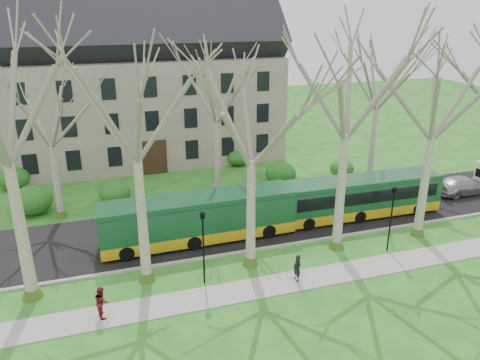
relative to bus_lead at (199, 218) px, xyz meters
name	(u,v)px	position (x,y,z in m)	size (l,w,h in m)	color
ground	(295,257)	(5.12, -3.99, -1.65)	(120.00, 120.00, 0.00)	#245C1A
sidewalk	(312,278)	(5.12, -6.49, -1.62)	(70.00, 2.00, 0.06)	gray
road	(264,220)	(5.12, 1.51, -1.62)	(80.00, 8.00, 0.06)	black
curb	(285,245)	(5.12, -2.49, -1.58)	(80.00, 0.25, 0.14)	#A5A39E
building	(142,77)	(-0.88, 20.01, 6.41)	(26.50, 12.20, 16.00)	gray
tree_row_verge	(297,148)	(5.12, -3.69, 5.35)	(49.00, 7.00, 14.00)	gray
tree_row_far	(224,124)	(3.79, 7.01, 4.35)	(33.00, 7.00, 12.00)	gray
lamp_row	(303,227)	(5.12, -4.99, 0.92)	(36.22, 0.22, 4.30)	black
hedges	(178,176)	(0.45, 10.01, -0.65)	(30.60, 8.60, 2.00)	#27601B
bus_lead	(199,218)	(0.00, 0.00, 0.00)	(12.76, 2.66, 3.19)	#144626
bus_follow	(360,196)	(12.15, 0.14, -0.08)	(12.09, 2.52, 3.02)	#144626
sedan	(463,185)	(22.55, 1.22, -0.87)	(2.02, 4.98, 1.45)	#A9A9AE
pedestrian_a	(297,268)	(4.15, -6.44, -0.81)	(0.57, 0.37, 1.56)	black
pedestrian_b	(102,302)	(-6.47, -6.44, -0.76)	(0.81, 0.63, 1.66)	maroon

